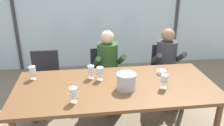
% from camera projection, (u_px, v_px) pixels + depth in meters
% --- Properties ---
extents(ground, '(14.00, 14.00, 0.00)m').
position_uv_depth(ground, '(107.00, 98.00, 4.06)').
color(ground, '#847056').
extents(window_glass_panel, '(7.63, 0.03, 2.60)m').
position_uv_depth(window_glass_panel, '(99.00, 7.00, 4.93)').
color(window_glass_panel, silver).
rests_on(window_glass_panel, ground).
extents(window_mullion_left, '(0.06, 0.06, 2.60)m').
position_uv_depth(window_mullion_left, '(13.00, 9.00, 4.70)').
color(window_mullion_left, '#38383D').
rests_on(window_mullion_left, ground).
extents(window_mullion_right, '(0.06, 0.06, 2.60)m').
position_uv_depth(window_mullion_right, '(178.00, 6.00, 5.12)').
color(window_mullion_right, '#38383D').
rests_on(window_mullion_right, ground).
extents(hillside_vineyard, '(13.63, 2.40, 1.74)m').
position_uv_depth(hillside_vineyard, '(90.00, 1.00, 8.99)').
color(hillside_vineyard, '#386633').
rests_on(hillside_vineyard, ground).
extents(dining_table, '(2.43, 1.09, 0.76)m').
position_uv_depth(dining_table, '(116.00, 90.00, 2.88)').
color(dining_table, brown).
rests_on(dining_table, ground).
extents(chair_near_curtain, '(0.44, 0.44, 0.89)m').
position_uv_depth(chair_near_curtain, '(46.00, 75.00, 3.68)').
color(chair_near_curtain, '#232328').
rests_on(chair_near_curtain, ground).
extents(chair_left_of_center, '(0.49, 0.49, 0.89)m').
position_uv_depth(chair_left_of_center, '(105.00, 71.00, 3.82)').
color(chair_left_of_center, '#232328').
rests_on(chair_left_of_center, ground).
extents(chair_center, '(0.48, 0.48, 0.89)m').
position_uv_depth(chair_center, '(165.00, 67.00, 3.96)').
color(chair_center, '#232328').
rests_on(chair_center, ground).
extents(person_olive_shirt, '(0.49, 0.63, 1.21)m').
position_uv_depth(person_olive_shirt, '(109.00, 64.00, 3.63)').
color(person_olive_shirt, '#2D5123').
rests_on(person_olive_shirt, ground).
extents(person_charcoal_jacket, '(0.47, 0.62, 1.21)m').
position_uv_depth(person_charcoal_jacket, '(167.00, 61.00, 3.75)').
color(person_charcoal_jacket, '#38383D').
rests_on(person_charcoal_jacket, ground).
extents(ice_bucket_primary, '(0.23, 0.23, 0.20)m').
position_uv_depth(ice_bucket_primary, '(126.00, 81.00, 2.74)').
color(ice_bucket_primary, '#B7B7BC').
rests_on(ice_bucket_primary, dining_table).
extents(tasting_bowl, '(0.12, 0.12, 0.05)m').
position_uv_depth(tasting_bowl, '(162.00, 72.00, 3.15)').
color(tasting_bowl, silver).
rests_on(tasting_bowl, dining_table).
extents(wine_glass_by_left_taster, '(0.08, 0.08, 0.17)m').
position_uv_depth(wine_glass_by_left_taster, '(164.00, 79.00, 2.75)').
color(wine_glass_by_left_taster, silver).
rests_on(wine_glass_by_left_taster, dining_table).
extents(wine_glass_near_bucket, '(0.08, 0.08, 0.17)m').
position_uv_depth(wine_glass_near_bucket, '(100.00, 71.00, 2.95)').
color(wine_glass_near_bucket, silver).
rests_on(wine_glass_near_bucket, dining_table).
extents(wine_glass_center_pour, '(0.08, 0.08, 0.17)m').
position_uv_depth(wine_glass_center_pour, '(73.00, 92.00, 2.46)').
color(wine_glass_center_pour, silver).
rests_on(wine_glass_center_pour, dining_table).
extents(wine_glass_by_right_taster, '(0.08, 0.08, 0.17)m').
position_uv_depth(wine_glass_by_right_taster, '(32.00, 70.00, 2.97)').
color(wine_glass_by_right_taster, silver).
rests_on(wine_glass_by_right_taster, dining_table).
extents(wine_glass_spare_empty, '(0.08, 0.08, 0.17)m').
position_uv_depth(wine_glass_spare_empty, '(91.00, 70.00, 2.99)').
color(wine_glass_spare_empty, silver).
rests_on(wine_glass_spare_empty, dining_table).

